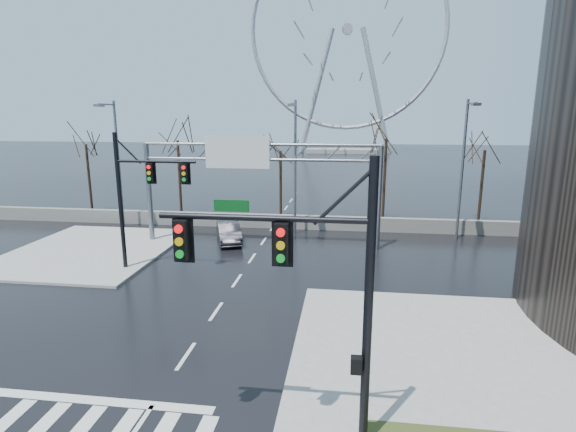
% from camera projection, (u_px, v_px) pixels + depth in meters
% --- Properties ---
extents(ground, '(260.00, 260.00, 0.00)m').
position_uv_depth(ground, '(186.00, 356.00, 17.01)').
color(ground, black).
rests_on(ground, ground).
extents(sidewalk_right_ext, '(12.00, 10.00, 0.15)m').
position_uv_depth(sidewalk_right_ext, '(448.00, 345.00, 17.65)').
color(sidewalk_right_ext, gray).
rests_on(sidewalk_right_ext, ground).
extents(sidewalk_far, '(10.00, 12.00, 0.15)m').
position_uv_depth(sidewalk_far, '(91.00, 250.00, 30.01)').
color(sidewalk_far, gray).
rests_on(sidewalk_far, ground).
extents(barrier_wall, '(52.00, 0.50, 1.10)m').
position_uv_depth(barrier_wall, '(273.00, 221.00, 36.23)').
color(barrier_wall, slate).
rests_on(barrier_wall, ground).
extents(signal_mast_near, '(5.52, 0.41, 8.00)m').
position_uv_depth(signal_mast_near, '(315.00, 279.00, 11.38)').
color(signal_mast_near, black).
rests_on(signal_mast_near, ground).
extents(signal_mast_far, '(4.72, 0.41, 8.00)m').
position_uv_depth(signal_mast_far, '(138.00, 189.00, 25.37)').
color(signal_mast_far, black).
rests_on(signal_mast_far, ground).
extents(sign_gantry, '(16.36, 0.40, 7.60)m').
position_uv_depth(sign_gantry, '(254.00, 172.00, 30.39)').
color(sign_gantry, slate).
rests_on(sign_gantry, ground).
extents(streetlight_left, '(0.50, 2.55, 10.00)m').
position_uv_depth(streetlight_left, '(116.00, 155.00, 34.82)').
color(streetlight_left, slate).
rests_on(streetlight_left, ground).
extents(streetlight_mid, '(0.50, 2.55, 10.00)m').
position_uv_depth(streetlight_mid, '(295.00, 157.00, 33.03)').
color(streetlight_mid, slate).
rests_on(streetlight_mid, ground).
extents(streetlight_right, '(0.50, 2.55, 10.00)m').
position_uv_depth(streetlight_right, '(464.00, 159.00, 31.49)').
color(streetlight_right, slate).
rests_on(streetlight_right, ground).
extents(tree_far_left, '(3.50, 3.50, 7.00)m').
position_uv_depth(tree_far_left, '(87.00, 152.00, 41.30)').
color(tree_far_left, black).
rests_on(tree_far_left, ground).
extents(tree_left, '(3.75, 3.75, 7.50)m').
position_uv_depth(tree_left, '(178.00, 149.00, 39.58)').
color(tree_left, black).
rests_on(tree_left, ground).
extents(tree_center, '(3.25, 3.25, 6.50)m').
position_uv_depth(tree_center, '(281.00, 159.00, 39.57)').
color(tree_center, black).
rests_on(tree_center, ground).
extents(tree_right, '(3.90, 3.90, 7.80)m').
position_uv_depth(tree_right, '(386.00, 148.00, 37.22)').
color(tree_right, black).
rests_on(tree_right, ground).
extents(tree_far_right, '(3.40, 3.40, 6.80)m').
position_uv_depth(tree_far_right, '(484.00, 159.00, 36.85)').
color(tree_far_right, black).
rests_on(tree_far_right, ground).
extents(ferris_wheel, '(45.00, 6.00, 50.91)m').
position_uv_depth(ferris_wheel, '(347.00, 38.00, 102.49)').
color(ferris_wheel, gray).
rests_on(ferris_wheel, ground).
extents(car, '(2.95, 4.64, 1.45)m').
position_uv_depth(car, '(229.00, 232.00, 32.19)').
color(car, black).
rests_on(car, ground).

